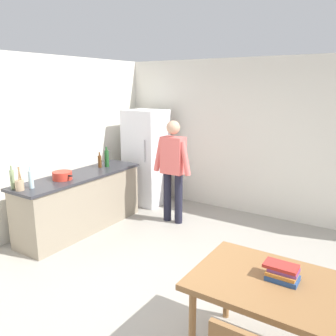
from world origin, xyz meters
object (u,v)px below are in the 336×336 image
utensil_jar (20,185)px  bottle_beer_brown (100,161)px  bottle_vinegar_tall (12,179)px  person (173,165)px  bottle_water_clear (31,179)px  cooking_pot (62,176)px  refrigerator (146,157)px  bottle_wine_green (107,158)px  dining_table (283,293)px  book_stack (282,273)px

utensil_jar → bottle_beer_brown: (-0.03, 1.52, 0.03)m
utensil_jar → bottle_vinegar_tall: 0.15m
person → utensil_jar: (-1.08, -2.05, 0.00)m
utensil_jar → bottle_water_clear: utensil_jar is taller
bottle_vinegar_tall → bottle_beer_brown: size_ratio=1.23×
bottle_vinegar_tall → cooking_pot: bearing=75.3°
cooking_pot → bottle_beer_brown: size_ratio=1.54×
refrigerator → bottle_wine_green: bearing=-96.2°
dining_table → utensil_jar: 3.45m
cooking_pot → person: bearing=53.0°
cooking_pot → bottle_water_clear: 0.52m
refrigerator → person: bearing=-30.2°
bottle_water_clear → refrigerator: bearing=87.7°
bottle_water_clear → bottle_wine_green: (-0.01, 1.48, 0.02)m
person → bottle_water_clear: (-1.05, -1.90, 0.05)m
dining_table → utensil_jar: utensil_jar is taller
bottle_water_clear → book_stack: 3.38m
cooking_pot → bottle_beer_brown: (-0.07, 0.85, 0.05)m
refrigerator → person: refrigerator is taller
bottle_water_clear → bottle_vinegar_tall: bearing=-136.9°
bottle_wine_green → utensil_jar: bearing=-91.0°
bottle_vinegar_tall → book_stack: bearing=-0.4°
cooking_pot → bottle_water_clear: size_ratio=1.33×
dining_table → book_stack: bearing=115.0°
person → bottle_water_clear: person is taller
dining_table → book_stack: book_stack is taller
cooking_pot → bottle_water_clear: bottle_water_clear is taller
bottle_wine_green → person: bearing=21.8°
refrigerator → book_stack: size_ratio=6.56×
dining_table → bottle_vinegar_tall: (-3.57, 0.09, 0.36)m
utensil_jar → book_stack: bearing=-0.6°
bottle_vinegar_tall → bottle_wine_green: bearing=84.3°
person → refrigerator: bearing=149.8°
dining_table → bottle_vinegar_tall: size_ratio=4.37×
dining_table → bottle_vinegar_tall: bearing=178.6°
bottle_vinegar_tall → book_stack: 3.55m
refrigerator → bottle_beer_brown: (-0.16, -1.08, 0.11)m
dining_table → cooking_pot: 3.49m
bottle_vinegar_tall → dining_table: bearing=-1.4°
refrigerator → bottle_beer_brown: size_ratio=6.92×
bottle_beer_brown → bottle_wine_green: bearing=62.7°
person → bottle_wine_green: person is taller
book_stack → utensil_jar: bearing=179.4°
cooking_pot → bottle_wine_green: size_ratio=1.18×
utensil_jar → refrigerator: bearing=87.1°
utensil_jar → bottle_water_clear: (0.04, 0.15, 0.05)m
cooking_pot → bottle_vinegar_tall: 0.70m
refrigerator → utensil_jar: refrigerator is taller
refrigerator → bottle_water_clear: 2.46m
utensil_jar → bottle_wine_green: bottle_wine_green is taller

